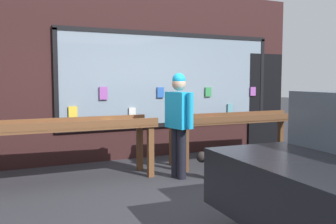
{
  "coord_description": "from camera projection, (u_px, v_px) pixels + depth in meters",
  "views": [
    {
      "loc": [
        -2.58,
        -4.45,
        1.53
      ],
      "look_at": [
        0.01,
        0.97,
        1.01
      ],
      "focal_mm": 40.0,
      "sensor_mm": 36.0,
      "label": 1
    }
  ],
  "objects": [
    {
      "name": "small_dog",
      "position": [
        212.0,
        161.0,
        5.73
      ],
      "size": [
        0.35,
        0.52,
        0.41
      ],
      "rotation": [
        0.0,
        0.0,
        2.02
      ],
      "color": "black",
      "rests_on": "ground_plane"
    },
    {
      "name": "person_browsing",
      "position": [
        179.0,
        118.0,
        5.75
      ],
      "size": [
        0.29,
        0.64,
        1.63
      ],
      "rotation": [
        0.0,
        0.0,
        1.74
      ],
      "color": "black",
      "rests_on": "ground_plane"
    },
    {
      "name": "ground_plane",
      "position": [
        197.0,
        189.0,
        5.24
      ],
      "size": [
        40.0,
        40.0,
        0.0
      ],
      "primitive_type": "plane",
      "color": "#2D2D33"
    },
    {
      "name": "shopfront_facade",
      "position": [
        140.0,
        74.0,
        7.28
      ],
      "size": [
        7.16,
        0.29,
        3.29
      ],
      "color": "#331919",
      "rests_on": "ground_plane"
    },
    {
      "name": "display_table_right",
      "position": [
        239.0,
        123.0,
        6.89
      ],
      "size": [
        2.65,
        0.74,
        0.9
      ],
      "color": "brown",
      "rests_on": "ground_plane"
    },
    {
      "name": "display_table_left",
      "position": [
        68.0,
        132.0,
        5.56
      ],
      "size": [
        2.65,
        0.73,
        0.94
      ],
      "color": "brown",
      "rests_on": "ground_plane"
    }
  ]
}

